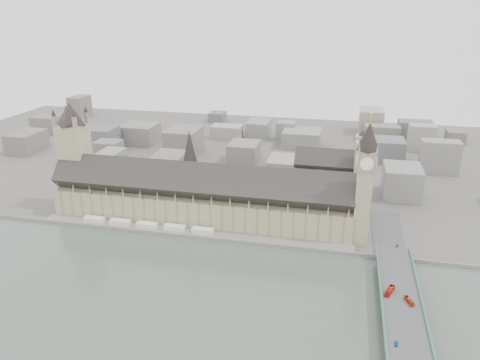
% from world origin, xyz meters
% --- Properties ---
extents(ground, '(900.00, 900.00, 0.00)m').
position_xyz_m(ground, '(0.00, 0.00, 0.00)').
color(ground, '#595651').
rests_on(ground, ground).
extents(embankment_wall, '(600.00, 1.50, 3.00)m').
position_xyz_m(embankment_wall, '(0.00, -15.00, 1.50)').
color(embankment_wall, slate).
rests_on(embankment_wall, ground).
extents(river_terrace, '(270.00, 15.00, 2.00)m').
position_xyz_m(river_terrace, '(0.00, -7.50, 1.00)').
color(river_terrace, slate).
rests_on(river_terrace, ground).
extents(terrace_tents, '(118.00, 7.00, 4.00)m').
position_xyz_m(terrace_tents, '(-40.00, -7.00, 4.00)').
color(terrace_tents, white).
rests_on(terrace_tents, river_terrace).
extents(palace_of_westminster, '(265.00, 40.73, 55.44)m').
position_xyz_m(palace_of_westminster, '(0.00, 19.70, 22.71)').
color(palace_of_westminster, tan).
rests_on(palace_of_westminster, ground).
extents(elizabeth_tower, '(17.00, 17.00, 107.50)m').
position_xyz_m(elizabeth_tower, '(138.00, 8.00, 58.09)').
color(elizabeth_tower, tan).
rests_on(elizabeth_tower, ground).
extents(victoria_tower, '(30.00, 30.00, 100.00)m').
position_xyz_m(victoria_tower, '(-122.00, 26.00, 55.20)').
color(victoria_tower, tan).
rests_on(victoria_tower, ground).
extents(central_tower, '(13.00, 13.00, 48.00)m').
position_xyz_m(central_tower, '(-10.00, 26.00, 57.92)').
color(central_tower, gray).
rests_on(central_tower, ground).
extents(westminster_bridge, '(25.00, 325.00, 10.25)m').
position_xyz_m(westminster_bridge, '(162.00, -87.50, 5.12)').
color(westminster_bridge, '#474749').
rests_on(westminster_bridge, ground).
extents(bridge_parapets, '(25.00, 235.00, 1.15)m').
position_xyz_m(bridge_parapets, '(162.00, -132.00, 10.82)').
color(bridge_parapets, '#396955').
rests_on(bridge_parapets, westminster_bridge).
extents(westminster_abbey, '(68.00, 36.00, 64.00)m').
position_xyz_m(westminster_abbey, '(110.92, 95.00, 25.08)').
color(westminster_abbey, gray).
rests_on(westminster_abbey, ground).
extents(city_skyline_inland, '(720.00, 360.00, 38.00)m').
position_xyz_m(city_skyline_inland, '(0.00, 245.00, 19.00)').
color(city_skyline_inland, gray).
rests_on(city_skyline_inland, ground).
extents(park_trees, '(110.00, 30.00, 15.00)m').
position_xyz_m(park_trees, '(-10.00, 60.00, 7.50)').
color(park_trees, '#1C4217').
rests_on(park_trees, ground).
extents(red_bus_north, '(7.11, 12.34, 3.38)m').
position_xyz_m(red_bus_north, '(155.32, -76.70, 11.94)').
color(red_bus_north, red).
rests_on(red_bus_north, westminster_bridge).
extents(red_bus_south, '(5.46, 9.62, 2.63)m').
position_xyz_m(red_bus_south, '(166.22, -84.84, 11.57)').
color(red_bus_south, red).
rests_on(red_bus_south, westminster_bridge).
extents(car_blue, '(2.13, 4.38, 1.44)m').
position_xyz_m(car_blue, '(155.36, -126.17, 10.97)').
color(car_blue, '#17509A').
rests_on(car_blue, westminster_bridge).
extents(car_approach, '(3.27, 4.68, 1.26)m').
position_xyz_m(car_approach, '(165.01, -12.24, 10.88)').
color(car_approach, gray).
rests_on(car_approach, westminster_bridge).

